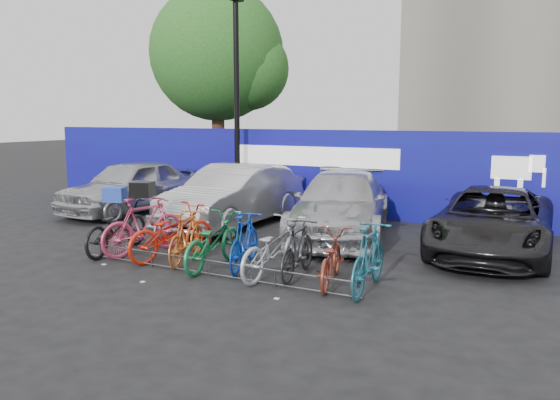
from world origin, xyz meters
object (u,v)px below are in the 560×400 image
Objects in this scene: tree at (223,57)px; bike_1 at (144,226)px; bike_0 at (116,227)px; car_0 at (131,186)px; bike_rack at (209,267)px; bike_2 at (172,232)px; lamppost at (237,99)px; bike_4 at (213,241)px; car_2 at (341,205)px; car_1 at (234,195)px; bike_9 at (369,258)px; bike_3 at (187,237)px; bike_8 at (330,258)px; bike_7 at (298,249)px; bike_6 at (274,248)px; car_3 at (493,221)px; bike_5 at (244,241)px.

tree reaches higher than bike_1.
car_0 is at bearing -59.19° from bike_0.
bike_2 is at bearing 153.80° from bike_rack.
lamppost is at bearing -93.29° from bike_0.
car_2 is at bearing -109.95° from bike_4.
car_1 is at bearing 117.05° from bike_rack.
lamppost is at bearing -64.06° from bike_1.
bike_3 is at bearing -4.83° from bike_9.
tree is 14.61m from bike_9.
bike_7 is at bearing -21.97° from bike_8.
bike_9 is at bearing -76.83° from car_2.
tree reaches higher than bike_9.
car_1 is (3.73, -0.27, 0.01)m from car_0.
bike_rack is at bearing 133.12° from bike_3.
car_0 is at bearing -38.44° from bike_4.
bike_9 is at bearing -21.04° from car_0.
tree is 4.06× the size of bike_6.
tree is at bearing 126.21° from car_1.
lamppost reaches higher than bike_0.
lamppost is 1.29× the size of car_1.
car_3 is 2.61× the size of bike_9.
bike_6 is at bearing -101.40° from car_2.
bike_2 is 1.63m from bike_5.
bike_4 is (5.53, -3.81, -0.27)m from car_0.
car_2 is 3.04× the size of bike_3.
bike_3 is 0.67m from bike_4.
car_0 is (-5.79, 4.30, 0.61)m from bike_rack.
car_3 is at bearing -134.22° from bike_8.
car_2 is 2.64× the size of bike_4.
bike_4 is at bearing -120.44° from car_2.
car_1 is 3.56m from bike_0.
lamppost reaches higher than car_3.
bike_5 is at bearing -164.41° from bike_2.
bike_1 reaches higher than bike_3.
car_1 is 2.86m from car_2.
tree is at bearing 147.25° from car_3.
car_3 reaches higher than bike_7.
bike_5 is 1.03× the size of bike_7.
car_3 is at bearing -161.37° from bike_0.
car_1 is 5.94m from bike_9.
bike_3 is (5.85, -10.07, -4.57)m from tree.
car_0 is at bearing -23.81° from bike_6.
bike_5 is 2.44m from bike_9.
tree is 3.90× the size of bike_0.
car_0 reaches higher than bike_1.
bike_4 is (2.94, -5.51, -2.77)m from lamppost.
car_3 reaches higher than bike_0.
tree is 4.28× the size of bike_9.
tree is at bearing 127.51° from lamppost.
car_2 reaches higher than bike_5.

